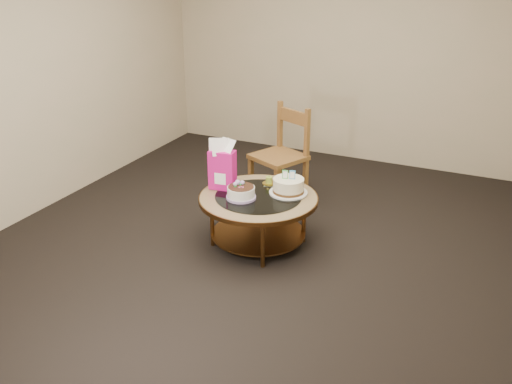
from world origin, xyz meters
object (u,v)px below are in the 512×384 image
at_px(coffee_table, 258,204).
at_px(gift_bag, 222,165).
at_px(dining_chair, 282,155).
at_px(decorated_cake, 241,193).
at_px(cream_cake, 288,186).

distance_m(coffee_table, gift_bag, 0.46).
bearing_deg(dining_chair, decorated_cake, -61.95).
bearing_deg(coffee_table, dining_chair, 100.72).
height_order(decorated_cake, cream_cake, cream_cake).
bearing_deg(decorated_cake, gift_bag, 152.62).
distance_m(gift_bag, dining_chair, 0.94).
relative_size(cream_cake, gift_bag, 0.74).
bearing_deg(decorated_cake, coffee_table, 44.46).
xyz_separation_m(cream_cake, dining_chair, (-0.39, 0.77, -0.03)).
bearing_deg(cream_cake, decorated_cake, -157.88).
relative_size(coffee_table, gift_bag, 2.29).
bearing_deg(gift_bag, decorated_cake, -35.19).
bearing_deg(coffee_table, cream_cake, 36.82).
relative_size(cream_cake, dining_chair, 0.34).
bearing_deg(decorated_cake, dining_chair, 93.58).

